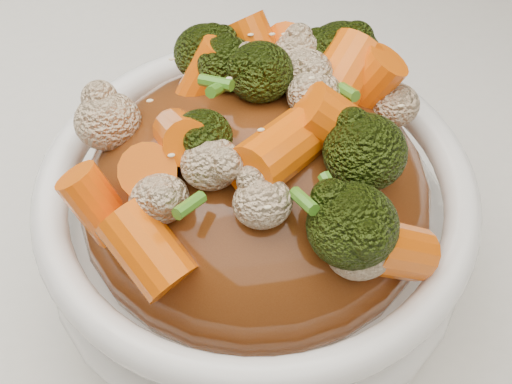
{
  "coord_description": "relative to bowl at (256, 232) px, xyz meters",
  "views": [
    {
      "loc": [
        -0.04,
        -0.24,
        1.15
      ],
      "look_at": [
        0.02,
        0.02,
        0.83
      ],
      "focal_mm": 55.0,
      "sensor_mm": 36.0,
      "label": 1
    }
  ],
  "objects": [
    {
      "name": "sauce_base",
      "position": [
        -0.0,
        0.0,
        0.03
      ],
      "size": [
        0.24,
        0.24,
        0.1
      ],
      "primitive_type": "ellipsoid",
      "rotation": [
        0.0,
        0.0,
        -0.35
      ],
      "color": "#5D2C10",
      "rests_on": "bowl"
    },
    {
      "name": "sesame_seeds",
      "position": [
        -0.0,
        0.0,
        0.1
      ],
      "size": [
        0.21,
        0.21,
        0.01
      ],
      "primitive_type": null,
      "rotation": [
        0.0,
        0.0,
        -0.35
      ],
      "color": "beige",
      "rests_on": "sauce_base"
    },
    {
      "name": "tablecloth",
      "position": [
        -0.02,
        -0.02,
        -0.07
      ],
      "size": [
        1.2,
        0.8,
        0.04
      ],
      "primitive_type": "cube",
      "color": "white",
      "rests_on": "dining_table"
    },
    {
      "name": "scallions",
      "position": [
        -0.0,
        0.0,
        0.1
      ],
      "size": [
        0.18,
        0.18,
        0.02
      ],
      "primitive_type": null,
      "rotation": [
        0.0,
        0.0,
        -0.35
      ],
      "color": "#3F7E1D",
      "rests_on": "sauce_base"
    },
    {
      "name": "broccoli",
      "position": [
        -0.0,
        0.0,
        0.1
      ],
      "size": [
        0.24,
        0.24,
        0.05
      ],
      "primitive_type": null,
      "rotation": [
        0.0,
        0.0,
        -0.35
      ],
      "color": "black",
      "rests_on": "sauce_base"
    },
    {
      "name": "carrots",
      "position": [
        -0.0,
        0.0,
        0.1
      ],
      "size": [
        0.24,
        0.24,
        0.05
      ],
      "primitive_type": null,
      "rotation": [
        0.0,
        0.0,
        -0.35
      ],
      "color": "#FF6608",
      "rests_on": "sauce_base"
    },
    {
      "name": "bowl",
      "position": [
        0.0,
        0.0,
        0.0
      ],
      "size": [
        0.3,
        0.3,
        0.09
      ],
      "primitive_type": null,
      "rotation": [
        0.0,
        0.0,
        -0.35
      ],
      "color": "white",
      "rests_on": "tablecloth"
    },
    {
      "name": "cauliflower",
      "position": [
        -0.0,
        0.0,
        0.1
      ],
      "size": [
        0.24,
        0.24,
        0.04
      ],
      "primitive_type": null,
      "rotation": [
        0.0,
        0.0,
        -0.35
      ],
      "color": "beige",
      "rests_on": "sauce_base"
    }
  ]
}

